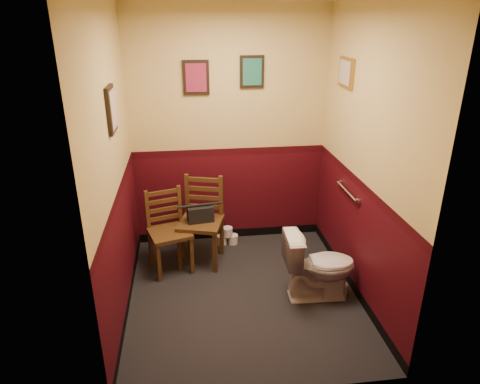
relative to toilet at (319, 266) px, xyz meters
name	(u,v)px	position (x,y,z in m)	size (l,w,h in m)	color
floor	(243,295)	(-0.72, 0.10, -0.34)	(2.20, 2.40, 0.00)	black
wall_back	(229,131)	(-0.72, 1.30, 1.01)	(2.20, 2.70, 0.00)	#3D0810
wall_front	(270,229)	(-0.72, -1.10, 1.01)	(2.20, 2.70, 0.00)	#3D0810
wall_left	(114,171)	(-1.82, 0.10, 1.01)	(2.40, 2.70, 0.00)	#3D0810
wall_right	(365,161)	(0.38, 0.10, 1.01)	(2.40, 2.70, 0.00)	#3D0810
grab_bar	(347,191)	(0.35, 0.35, 0.61)	(0.05, 0.56, 0.06)	silver
framed_print_back_a	(196,78)	(-1.07, 1.28, 1.61)	(0.28, 0.04, 0.36)	black
framed_print_back_b	(252,72)	(-0.47, 1.28, 1.66)	(0.26, 0.04, 0.34)	black
framed_print_left	(111,109)	(-1.80, 0.20, 1.51)	(0.04, 0.30, 0.38)	black
framed_print_right	(346,72)	(0.36, 0.70, 1.71)	(0.04, 0.34, 0.28)	olive
toilet	(319,266)	(0.00, 0.00, 0.00)	(0.39, 0.69, 0.68)	white
toilet_brush	(342,288)	(0.25, 0.00, -0.27)	(0.11, 0.11, 0.40)	silver
chair_left	(169,231)	(-1.44, 0.71, 0.10)	(0.51, 0.51, 0.88)	#523518
chair_right	(202,221)	(-1.08, 0.83, 0.14)	(0.55, 0.55, 0.96)	#523518
handbag	(200,214)	(-1.09, 0.79, 0.25)	(0.29, 0.18, 0.20)	black
tp_stack	(227,237)	(-0.77, 1.14, -0.25)	(0.25, 0.13, 0.22)	silver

